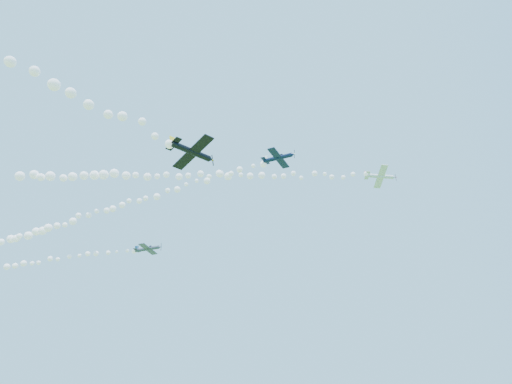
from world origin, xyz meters
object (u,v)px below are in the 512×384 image
at_px(plane_navy, 279,158).
at_px(plane_black, 192,152).
at_px(plane_grey, 148,249).
at_px(plane_white, 380,176).

height_order(plane_navy, plane_black, plane_navy).
bearing_deg(plane_grey, plane_white, 6.91).
bearing_deg(plane_grey, plane_navy, -26.43).
relative_size(plane_grey, plane_black, 0.85).
height_order(plane_navy, plane_grey, plane_navy).
bearing_deg(plane_navy, plane_grey, 167.08).
height_order(plane_grey, plane_black, plane_grey).
bearing_deg(plane_navy, plane_white, 62.69).
bearing_deg(plane_white, plane_grey, 172.55).
bearing_deg(plane_black, plane_white, -4.57).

